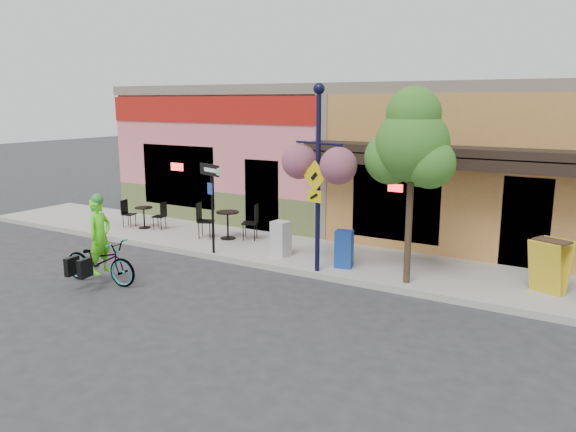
# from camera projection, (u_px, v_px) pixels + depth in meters

# --- Properties ---
(ground) EXTENTS (90.00, 90.00, 0.00)m
(ground) POSITION_uv_depth(u_px,v_px,m) (289.00, 282.00, 12.69)
(ground) COLOR #2D2D30
(ground) RESTS_ON ground
(sidewalk) EXTENTS (24.00, 3.00, 0.15)m
(sidewalk) POSITION_uv_depth(u_px,v_px,m) (329.00, 258.00, 14.35)
(sidewalk) COLOR #9E9B93
(sidewalk) RESTS_ON ground
(curb) EXTENTS (24.00, 0.12, 0.15)m
(curb) POSITION_uv_depth(u_px,v_px,m) (301.00, 272.00, 13.13)
(curb) COLOR #A8A59E
(curb) RESTS_ON ground
(building) EXTENTS (18.20, 8.20, 4.50)m
(building) POSITION_uv_depth(u_px,v_px,m) (406.00, 155.00, 18.52)
(building) COLOR #DF6E76
(building) RESTS_ON ground
(bicycle) EXTENTS (1.99, 0.91, 1.01)m
(bicycle) POSITION_uv_depth(u_px,v_px,m) (100.00, 261.00, 12.51)
(bicycle) COLOR maroon
(bicycle) RESTS_ON ground
(cyclist_rider) EXTENTS (0.48, 0.66, 1.68)m
(cyclist_rider) POSITION_uv_depth(u_px,v_px,m) (101.00, 247.00, 12.42)
(cyclist_rider) COLOR #5CFF1A
(cyclist_rider) RESTS_ON ground
(lamp_post) EXTENTS (1.45, 0.86, 4.26)m
(lamp_post) POSITION_uv_depth(u_px,v_px,m) (318.00, 180.00, 12.58)
(lamp_post) COLOR black
(lamp_post) RESTS_ON sidewalk
(one_way_sign) EXTENTS (0.90, 0.49, 2.31)m
(one_way_sign) POSITION_uv_depth(u_px,v_px,m) (213.00, 209.00, 14.32)
(one_way_sign) COLOR black
(one_way_sign) RESTS_ON sidewalk
(cafe_set_left) EXTENTS (1.55, 1.01, 0.86)m
(cafe_set_left) POSITION_uv_depth(u_px,v_px,m) (144.00, 215.00, 17.28)
(cafe_set_left) COLOR black
(cafe_set_left) RESTS_ON sidewalk
(cafe_set_right) EXTENTS (1.92, 1.45, 1.03)m
(cafe_set_right) POSITION_uv_depth(u_px,v_px,m) (228.00, 221.00, 15.93)
(cafe_set_right) COLOR black
(cafe_set_right) RESTS_ON sidewalk
(newspaper_box_blue) EXTENTS (0.47, 0.44, 0.88)m
(newspaper_box_blue) POSITION_uv_depth(u_px,v_px,m) (344.00, 249.00, 13.22)
(newspaper_box_blue) COLOR #183C94
(newspaper_box_blue) RESTS_ON sidewalk
(newspaper_box_grey) EXTENTS (0.47, 0.43, 0.90)m
(newspaper_box_grey) POSITION_uv_depth(u_px,v_px,m) (281.00, 239.00, 14.18)
(newspaper_box_grey) COLOR #B4B4B4
(newspaper_box_grey) RESTS_ON sidewalk
(street_tree) EXTENTS (1.84, 1.84, 4.21)m
(street_tree) POSITION_uv_depth(u_px,v_px,m) (410.00, 186.00, 11.76)
(street_tree) COLOR #3D7A26
(street_tree) RESTS_ON sidewalk
(sandwich_board) EXTENTS (0.81, 0.71, 1.12)m
(sandwich_board) POSITION_uv_depth(u_px,v_px,m) (544.00, 268.00, 11.31)
(sandwich_board) COLOR gold
(sandwich_board) RESTS_ON sidewalk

